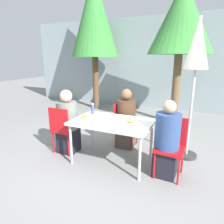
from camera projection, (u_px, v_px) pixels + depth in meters
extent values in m
plane|color=gray|center=(112.00, 161.00, 3.42)|extent=(24.00, 24.00, 0.00)
cube|color=#89999E|center=(162.00, 64.00, 6.62)|extent=(10.00, 0.20, 3.00)
cube|color=white|center=(112.00, 122.00, 3.23)|extent=(1.28, 0.81, 0.04)
cylinder|color=#B7B7B7|center=(71.00, 145.00, 3.25)|extent=(0.04, 0.04, 0.68)
cylinder|color=#B7B7B7|center=(140.00, 159.00, 2.80)|extent=(0.04, 0.04, 0.68)
cylinder|color=#B7B7B7|center=(92.00, 131.00, 3.86)|extent=(0.04, 0.04, 0.68)
cylinder|color=#B7B7B7|center=(151.00, 141.00, 3.41)|extent=(0.04, 0.04, 0.68)
cube|color=red|center=(66.00, 129.00, 3.69)|extent=(0.40, 0.40, 0.04)
cube|color=red|center=(59.00, 120.00, 3.47)|extent=(0.40, 0.04, 0.42)
cylinder|color=red|center=(65.00, 136.00, 3.96)|extent=(0.03, 0.03, 0.41)
cylinder|color=red|center=(79.00, 139.00, 3.83)|extent=(0.03, 0.03, 0.41)
cylinder|color=red|center=(53.00, 142.00, 3.67)|extent=(0.03, 0.03, 0.41)
cylinder|color=red|center=(68.00, 146.00, 3.53)|extent=(0.03, 0.03, 0.41)
cube|color=black|center=(69.00, 140.00, 3.72)|extent=(0.33, 0.33, 0.45)
cylinder|color=slate|center=(67.00, 116.00, 3.59)|extent=(0.37, 0.37, 0.50)
sphere|color=beige|center=(66.00, 96.00, 3.50)|extent=(0.22, 0.22, 0.22)
cube|color=red|center=(170.00, 149.00, 2.89)|extent=(0.42, 0.42, 0.04)
cube|color=red|center=(173.00, 130.00, 2.99)|extent=(0.40, 0.06, 0.42)
cylinder|color=red|center=(178.00, 172.00, 2.73)|extent=(0.03, 0.03, 0.41)
cylinder|color=red|center=(154.00, 166.00, 2.88)|extent=(0.03, 0.03, 0.41)
cylinder|color=red|center=(182.00, 161.00, 3.02)|extent=(0.03, 0.03, 0.41)
cylinder|color=red|center=(160.00, 156.00, 3.17)|extent=(0.03, 0.03, 0.41)
cube|color=black|center=(165.00, 161.00, 2.97)|extent=(0.34, 0.34, 0.45)
cylinder|color=navy|center=(168.00, 131.00, 2.84)|extent=(0.36, 0.36, 0.51)
sphere|color=tan|center=(170.00, 107.00, 2.75)|extent=(0.19, 0.19, 0.19)
cube|color=red|center=(127.00, 125.00, 3.93)|extent=(0.40, 0.40, 0.04)
cube|color=red|center=(118.00, 113.00, 3.94)|extent=(0.04, 0.40, 0.42)
cylinder|color=red|center=(137.00, 134.00, 4.07)|extent=(0.03, 0.03, 0.41)
cylinder|color=red|center=(132.00, 140.00, 3.77)|extent=(0.03, 0.03, 0.41)
cylinder|color=red|center=(122.00, 131.00, 4.20)|extent=(0.03, 0.03, 0.41)
cylinder|color=red|center=(115.00, 137.00, 3.91)|extent=(0.03, 0.03, 0.41)
cube|color=#473D33|center=(126.00, 135.00, 3.94)|extent=(0.33, 0.33, 0.45)
cylinder|color=#472D1E|center=(126.00, 112.00, 3.81)|extent=(0.36, 0.36, 0.49)
sphere|color=brown|center=(126.00, 94.00, 3.72)|extent=(0.21, 0.21, 0.21)
cylinder|color=#333333|center=(186.00, 155.00, 3.58)|extent=(0.36, 0.36, 0.05)
cylinder|color=#BCBCBC|center=(193.00, 92.00, 3.28)|extent=(0.04, 0.04, 2.32)
cone|color=beige|center=(198.00, 43.00, 3.07)|extent=(0.38, 0.38, 0.78)
cylinder|color=white|center=(85.00, 118.00, 3.34)|extent=(0.23, 0.23, 0.01)
ellipsoid|color=gold|center=(85.00, 116.00, 3.34)|extent=(0.13, 0.13, 0.05)
cylinder|color=white|center=(131.00, 123.00, 3.13)|extent=(0.23, 0.23, 0.01)
ellipsoid|color=tan|center=(131.00, 121.00, 3.12)|extent=(0.13, 0.13, 0.05)
cylinder|color=#334C8E|center=(93.00, 109.00, 3.63)|extent=(0.06, 0.06, 0.17)
cylinder|color=white|center=(93.00, 104.00, 3.60)|extent=(0.04, 0.04, 0.02)
cylinder|color=white|center=(112.00, 118.00, 3.23)|extent=(0.06, 0.06, 0.11)
cylinder|color=white|center=(140.00, 129.00, 2.80)|extent=(0.17, 0.17, 0.05)
cylinder|color=brown|center=(96.00, 83.00, 6.71)|extent=(0.20, 0.20, 1.72)
cone|color=#388438|center=(94.00, 15.00, 6.15)|extent=(1.49, 1.49, 2.50)
cylinder|color=brown|center=(176.00, 90.00, 5.17)|extent=(0.20, 0.20, 1.79)
cone|color=#388438|center=(182.00, 17.00, 4.71)|extent=(1.57, 1.57, 1.67)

